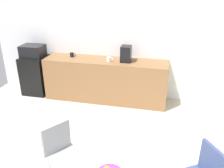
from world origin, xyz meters
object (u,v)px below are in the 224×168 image
object	(u,v)px
mini_fridge	(36,75)
coffee_maker	(126,54)
chair_gray	(61,149)
mug_white	(109,59)
microwave	(33,51)
mug_green	(72,55)

from	to	relation	value
mini_fridge	coffee_maker	world-z (taller)	coffee_maker
chair_gray	coffee_maker	distance (m)	2.49
mini_fridge	mug_white	size ratio (longest dim) A/B	6.66
microwave	chair_gray	distance (m)	2.97
chair_gray	mug_green	size ratio (longest dim) A/B	6.43
mug_green	coffee_maker	bearing A→B (deg)	-2.61
mug_white	mug_green	size ratio (longest dim) A/B	1.00
mini_fridge	chair_gray	size ratio (longest dim) A/B	1.03
microwave	chair_gray	size ratio (longest dim) A/B	0.58
mini_fridge	coffee_maker	distance (m)	2.16
chair_gray	mug_white	size ratio (longest dim) A/B	6.43
mini_fridge	coffee_maker	xyz separation A→B (m)	(2.06, 0.00, 0.63)
mug_green	coffee_maker	xyz separation A→B (m)	(1.18, -0.05, 0.11)
mug_white	chair_gray	bearing A→B (deg)	-91.23
microwave	chair_gray	xyz separation A→B (m)	(1.68, -2.40, -0.47)
microwave	mug_green	xyz separation A→B (m)	(0.89, 0.05, -0.04)
chair_gray	mug_green	distance (m)	2.62
mug_white	mug_green	bearing A→B (deg)	171.51
microwave	mug_green	bearing A→B (deg)	3.46
chair_gray	microwave	bearing A→B (deg)	124.93
mini_fridge	coffee_maker	size ratio (longest dim) A/B	2.68
mug_white	coffee_maker	distance (m)	0.36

